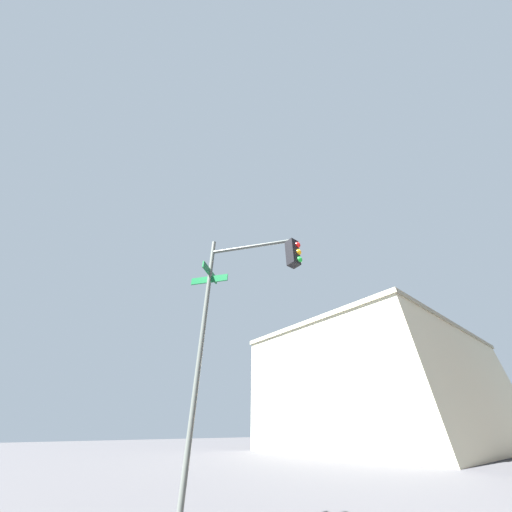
% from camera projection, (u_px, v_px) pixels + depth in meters
% --- Properties ---
extents(traffic_signal_near, '(2.58, 2.06, 6.50)m').
position_uv_depth(traffic_signal_near, '(244.00, 293.00, 6.45)').
color(traffic_signal_near, '#474C47').
rests_on(traffic_signal_near, ground_plane).
extents(building_stucco, '(17.34, 24.63, 10.10)m').
position_uv_depth(building_stucco, '(387.00, 391.00, 26.68)').
color(building_stucco, beige).
rests_on(building_stucco, ground_plane).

